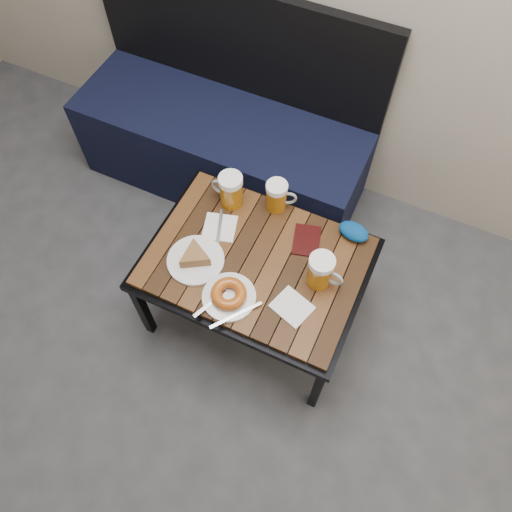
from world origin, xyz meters
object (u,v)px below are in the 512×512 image
at_px(bench, 224,141).
at_px(passport_navy, 196,258).
at_px(cafe_table, 256,265).
at_px(beer_mug_left, 230,190).
at_px(plate_bagel, 229,295).
at_px(knit_pouch, 354,231).
at_px(plate_pie, 195,258).
at_px(beer_mug_centre, 277,196).
at_px(passport_burgundy, 307,240).
at_px(beer_mug_right, 321,271).

height_order(bench, passport_navy, bench).
height_order(cafe_table, beer_mug_left, beer_mug_left).
xyz_separation_m(cafe_table, plate_bagel, (-0.02, -0.19, 0.07)).
distance_m(plate_bagel, knit_pouch, 0.55).
relative_size(cafe_table, plate_pie, 3.86).
xyz_separation_m(beer_mug_centre, passport_navy, (-0.18, -0.35, -0.07)).
height_order(plate_pie, knit_pouch, plate_pie).
bearing_deg(passport_burgundy, knit_pouch, 17.58).
relative_size(beer_mug_left, beer_mug_right, 1.01).
height_order(bench, beer_mug_left, bench).
relative_size(plate_bagel, passport_navy, 1.71).
bearing_deg(beer_mug_right, beer_mug_centre, 140.15).
bearing_deg(beer_mug_centre, plate_pie, -138.88).
height_order(beer_mug_left, plate_pie, beer_mug_left).
height_order(passport_navy, passport_burgundy, same).
xyz_separation_m(plate_bagel, knit_pouch, (0.32, 0.45, 0.00)).
height_order(beer_mug_centre, beer_mug_right, beer_mug_right).
bearing_deg(beer_mug_right, passport_navy, -165.18).
bearing_deg(plate_pie, passport_burgundy, 37.15).
height_order(beer_mug_left, passport_navy, beer_mug_left).
xyz_separation_m(cafe_table, passport_burgundy, (0.14, 0.16, 0.05)).
bearing_deg(passport_navy, cafe_table, 91.85).
height_order(beer_mug_left, passport_burgundy, beer_mug_left).
bearing_deg(beer_mug_left, beer_mug_centre, -157.51).
xyz_separation_m(bench, passport_navy, (0.27, -0.74, 0.20)).
relative_size(bench, cafe_table, 1.67).
distance_m(beer_mug_centre, knit_pouch, 0.33).
relative_size(bench, plate_bagel, 5.81).
relative_size(cafe_table, plate_bagel, 3.49).
height_order(beer_mug_centre, passport_navy, beer_mug_centre).
xyz_separation_m(passport_navy, passport_burgundy, (0.35, 0.25, 0.00)).
bearing_deg(beer_mug_left, plate_bagel, 120.13).
distance_m(beer_mug_left, beer_mug_right, 0.49).
bearing_deg(bench, plate_pie, -70.12).
height_order(beer_mug_right, plate_pie, beer_mug_right).
distance_m(beer_mug_left, plate_bagel, 0.44).
distance_m(beer_mug_centre, plate_pie, 0.41).
relative_size(plate_bagel, passport_burgundy, 1.70).
height_order(beer_mug_centre, plate_bagel, beer_mug_centre).
bearing_deg(plate_bagel, bench, 118.52).
relative_size(bench, beer_mug_centre, 10.17).
distance_m(plate_pie, passport_burgundy, 0.44).
relative_size(beer_mug_centre, beer_mug_right, 0.91).
distance_m(bench, passport_navy, 0.82).
distance_m(beer_mug_centre, passport_navy, 0.40).
relative_size(cafe_table, beer_mug_left, 5.46).
xyz_separation_m(cafe_table, beer_mug_centre, (-0.03, 0.26, 0.11)).
bearing_deg(plate_pie, bench, 109.88).
xyz_separation_m(cafe_table, knit_pouch, (0.30, 0.26, 0.07)).
bearing_deg(beer_mug_right, beer_mug_left, 158.95).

